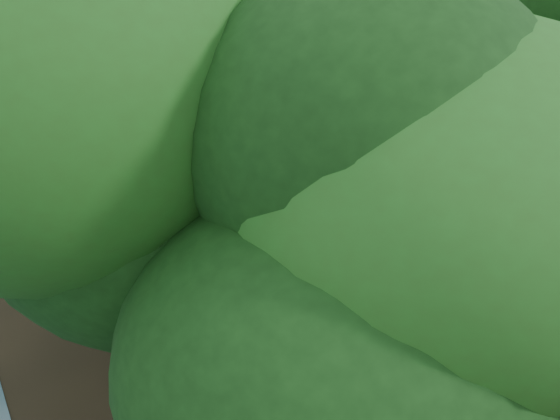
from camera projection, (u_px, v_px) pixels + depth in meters
ground at (353, 297)px, 12.15m from camera, size 120.00×120.00×0.00m
sand_beach at (117, 124)px, 24.16m from camera, size 40.00×22.00×0.02m
boardwalk at (325, 274)px, 12.88m from camera, size 2.00×12.00×0.12m
backpack_left_a at (497, 416)px, 8.35m from camera, size 0.49×0.37×0.85m
backpack_left_b at (467, 394)px, 8.84m from camera, size 0.45×0.38×0.72m
backpack_left_c at (443, 368)px, 9.36m from camera, size 0.45×0.36×0.76m
backpack_left_d at (396, 347)px, 10.06m from camera, size 0.33×0.24×0.50m
backpack_right_b at (528, 362)px, 9.50m from camera, size 0.49×0.40×0.76m
backpack_right_c at (511, 359)px, 9.63m from camera, size 0.47×0.41×0.67m
backpack_right_d at (466, 332)px, 10.39m from camera, size 0.39×0.28×0.59m
duffel_right_khaki at (456, 324)px, 10.75m from camera, size 0.50×0.66×0.39m
duffel_right_black at (424, 305)px, 11.28m from camera, size 0.50×0.77×0.47m
suitcase_on_boardwalk at (412, 352)px, 9.80m from camera, size 0.48×0.35×0.68m
lone_suitcase_on_sand at (204, 174)px, 17.95m from camera, size 0.40×0.23×0.62m
hat_brown at (471, 378)px, 8.59m from camera, size 0.40×0.40×0.12m
hat_white at (451, 347)px, 9.18m from camera, size 0.37×0.37×0.12m
kayak at (65, 177)px, 18.03m from camera, size 0.92×3.41×0.34m
sun_lounger at (253, 138)px, 21.46m from camera, size 1.00×1.72×0.53m
tree_right_c at (404, 69)px, 13.67m from camera, size 4.95×4.95×8.58m
tree_right_e at (319, 26)px, 16.99m from camera, size 5.39×5.39×9.70m
tree_right_f at (328, 13)px, 20.47m from camera, size 5.43×5.43×9.70m
tree_left_a at (344, 299)px, 5.74m from camera, size 4.41×4.41×7.35m
tree_left_b at (110, 177)px, 6.71m from camera, size 4.96×4.96×8.92m
tree_left_c at (122, 100)px, 10.42m from camera, size 5.06×5.06×8.80m
tree_back_a at (67, 18)px, 20.71m from camera, size 5.38×5.38×9.30m
tree_back_b at (144, 8)px, 22.65m from camera, size 5.36×5.36×9.57m
tree_back_c at (207, 3)px, 24.15m from camera, size 5.37×5.37×9.67m
palm_right_a at (308, 82)px, 16.35m from camera, size 4.01×4.01×6.83m
palm_right_b at (254, 30)px, 21.46m from camera, size 4.26×4.26×8.23m
palm_right_c at (186, 52)px, 20.95m from camera, size 4.32×4.32×6.88m
palm_left_a at (59, 97)px, 13.93m from camera, size 4.51×4.51×7.18m
rock_left_b at (313, 393)px, 9.39m from camera, size 0.34×0.30×0.19m
rock_left_c at (257, 301)px, 11.80m from camera, size 0.48×0.43×0.26m
rock_left_d at (205, 274)px, 12.83m from camera, size 0.34×0.30×0.19m
rock_right_a at (519, 339)px, 10.65m from camera, size 0.45×0.41×0.25m
rock_right_b at (457, 283)px, 12.39m from camera, size 0.50×0.45×0.28m
rock_right_c at (352, 243)px, 14.18m from camera, size 0.36×0.32×0.20m
shrub_left_a at (371, 389)px, 8.85m from camera, size 1.23×1.23×1.11m
shrub_left_b at (252, 281)px, 12.00m from camera, size 0.90×0.90×0.81m
shrub_left_c at (162, 230)px, 14.03m from camera, size 1.06×1.06×0.95m
shrub_right_a at (491, 296)px, 11.43m from camera, size 0.96×0.96×0.86m
shrub_right_b at (375, 210)px, 14.71m from camera, size 1.45×1.45×1.31m
shrub_right_c at (282, 177)px, 17.49m from camera, size 0.89×0.89×0.80m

